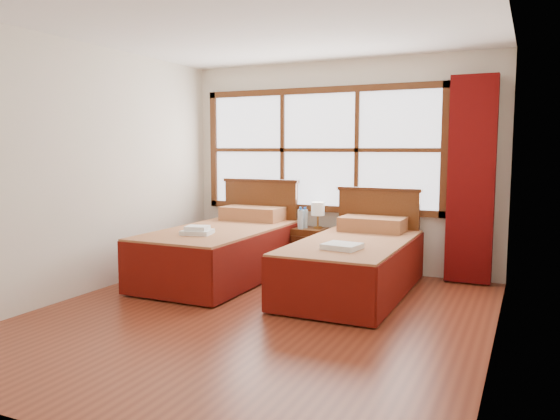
% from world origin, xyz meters
% --- Properties ---
extents(floor, '(4.50, 4.50, 0.00)m').
position_xyz_m(floor, '(0.00, 0.00, 0.00)').
color(floor, brown).
rests_on(floor, ground).
extents(ceiling, '(4.50, 4.50, 0.00)m').
position_xyz_m(ceiling, '(0.00, 0.00, 2.60)').
color(ceiling, white).
rests_on(ceiling, wall_back).
extents(wall_back, '(4.00, 0.00, 4.00)m').
position_xyz_m(wall_back, '(0.00, 2.25, 1.30)').
color(wall_back, silver).
rests_on(wall_back, floor).
extents(wall_left, '(0.00, 4.50, 4.50)m').
position_xyz_m(wall_left, '(-2.00, 0.00, 1.30)').
color(wall_left, silver).
rests_on(wall_left, floor).
extents(wall_right, '(0.00, 4.50, 4.50)m').
position_xyz_m(wall_right, '(2.00, 0.00, 1.30)').
color(wall_right, silver).
rests_on(wall_right, floor).
extents(window, '(3.16, 0.06, 1.56)m').
position_xyz_m(window, '(-0.25, 2.21, 1.50)').
color(window, white).
rests_on(window, wall_back).
extents(curtain, '(0.50, 0.16, 2.30)m').
position_xyz_m(curtain, '(1.60, 2.11, 1.17)').
color(curtain, '#610A09').
rests_on(curtain, wall_back).
extents(bed_left, '(1.15, 2.22, 1.12)m').
position_xyz_m(bed_left, '(-1.04, 1.20, 0.34)').
color(bed_left, '#431F0E').
rests_on(bed_left, floor).
extents(bed_right, '(1.08, 2.10, 1.05)m').
position_xyz_m(bed_right, '(0.55, 1.20, 0.32)').
color(bed_right, '#431F0E').
rests_on(bed_right, floor).
extents(nightstand, '(0.40, 0.40, 0.53)m').
position_xyz_m(nightstand, '(-0.29, 1.99, 0.26)').
color(nightstand, '#542B12').
rests_on(nightstand, floor).
extents(towels_left, '(0.36, 0.33, 0.09)m').
position_xyz_m(towels_left, '(-1.04, 0.63, 0.64)').
color(towels_left, white).
rests_on(towels_left, bed_left).
extents(towels_right, '(0.37, 0.33, 0.05)m').
position_xyz_m(towels_right, '(0.59, 0.65, 0.59)').
color(towels_right, white).
rests_on(towels_right, bed_right).
extents(lamp, '(0.17, 0.17, 0.32)m').
position_xyz_m(lamp, '(-0.20, 2.07, 0.76)').
color(lamp, '#B5863A').
rests_on(lamp, nightstand).
extents(bottle_near, '(0.07, 0.07, 0.26)m').
position_xyz_m(bottle_near, '(-0.35, 2.00, 0.65)').
color(bottle_near, silver).
rests_on(bottle_near, nightstand).
extents(bottle_far, '(0.07, 0.07, 0.27)m').
position_xyz_m(bottle_far, '(-0.37, 1.91, 0.65)').
color(bottle_far, silver).
rests_on(bottle_far, nightstand).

